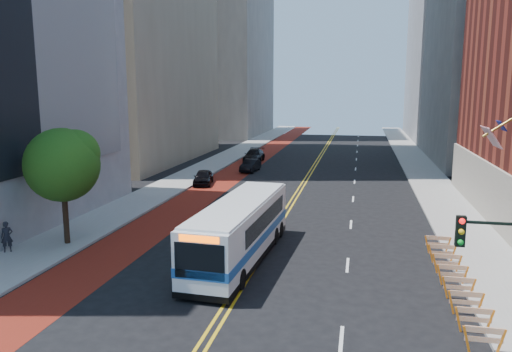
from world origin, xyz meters
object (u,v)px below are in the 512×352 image
object	(u,v)px
transit_bus	(240,229)
car_c	(254,156)
pedestrian	(7,237)
car_b	(250,165)
street_tree	(63,162)
car_a	(203,177)
traffic_signal	(497,266)

from	to	relation	value
transit_bus	car_c	distance (m)	36.06
transit_bus	pedestrian	distance (m)	12.91
transit_bus	car_b	world-z (taller)	transit_bus
street_tree	car_a	world-z (taller)	street_tree
car_c	traffic_signal	bearing A→B (deg)	-71.37
street_tree	car_b	xyz separation A→B (m)	(4.70, 27.84, -4.25)
car_c	transit_bus	bearing A→B (deg)	-81.39
traffic_signal	car_b	distance (m)	40.77
car_b	pedestrian	xyz separation A→B (m)	(-7.06, -29.99, 0.34)
pedestrian	car_c	bearing A→B (deg)	44.64
traffic_signal	pedestrian	xyz separation A→B (m)	(-23.01, 7.40, -2.72)
traffic_signal	transit_bus	size ratio (longest dim) A/B	0.43
car_a	pedestrian	size ratio (longest dim) A/B	2.40
transit_bus	car_b	xyz separation A→B (m)	(-5.70, 28.17, -1.01)
traffic_signal	car_c	size ratio (longest dim) A/B	0.95
car_c	street_tree	bearing A→B (deg)	-98.14
transit_bus	car_b	bearing A→B (deg)	104.46
car_a	car_c	size ratio (longest dim) A/B	0.77
transit_bus	pedestrian	world-z (taller)	transit_bus
transit_bus	car_c	world-z (taller)	transit_bus
street_tree	pedestrian	distance (m)	5.05
car_b	transit_bus	bearing A→B (deg)	-74.32
street_tree	car_a	bearing A→B (deg)	84.31
transit_bus	car_a	xyz separation A→B (m)	(-8.47, 19.83, -0.98)
transit_bus	car_b	distance (m)	28.76
car_c	pedestrian	world-z (taller)	pedestrian
transit_bus	car_a	size ratio (longest dim) A/B	2.89
car_a	pedestrian	bearing A→B (deg)	-111.71
street_tree	pedestrian	bearing A→B (deg)	-137.60
transit_bus	traffic_signal	bearing A→B (deg)	-38.95
transit_bus	street_tree	bearing A→B (deg)	-178.85
traffic_signal	pedestrian	distance (m)	24.33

